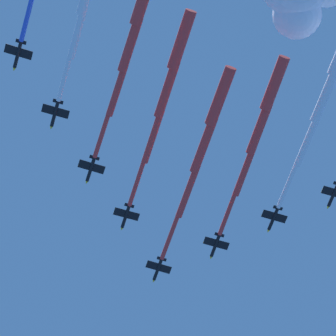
{
  "coord_description": "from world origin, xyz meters",
  "views": [
    {
      "loc": [
        -91.69,
        -4.04,
        -35.01
      ],
      "look_at": [
        0.0,
        0.0,
        189.47
      ],
      "focal_mm": 82.28,
      "sensor_mm": 36.0,
      "label": 1
    }
  ],
  "objects_px": {
    "jet_port_mid": "(130,43)",
    "jet_starboard_inner": "(259,127)",
    "jet_starboard_mid": "(326,93)",
    "jet_port_inner": "(167,87)",
    "jet_lead": "(204,143)"
  },
  "relations": [
    {
      "from": "jet_starboard_mid",
      "to": "jet_port_mid",
      "type": "bearing_deg",
      "value": 107.78
    },
    {
      "from": "jet_lead",
      "to": "jet_starboard_inner",
      "type": "distance_m",
      "value": 17.68
    },
    {
      "from": "jet_port_inner",
      "to": "jet_starboard_mid",
      "type": "xyz_separation_m",
      "value": [
        4.0,
        -48.38,
        0.19
      ]
    },
    {
      "from": "jet_port_mid",
      "to": "jet_starboard_mid",
      "type": "distance_m",
      "value": 61.65
    },
    {
      "from": "jet_port_mid",
      "to": "jet_starboard_mid",
      "type": "bearing_deg",
      "value": -72.22
    },
    {
      "from": "jet_starboard_inner",
      "to": "jet_port_mid",
      "type": "relative_size",
      "value": 1.03
    },
    {
      "from": "jet_port_mid",
      "to": "jet_lead",
      "type": "bearing_deg",
      "value": -33.03
    },
    {
      "from": "jet_port_mid",
      "to": "jet_starboard_inner",
      "type": "bearing_deg",
      "value": -53.69
    },
    {
      "from": "jet_starboard_inner",
      "to": "jet_starboard_mid",
      "type": "relative_size",
      "value": 0.97
    },
    {
      "from": "jet_lead",
      "to": "jet_starboard_mid",
      "type": "distance_m",
      "value": 40.14
    },
    {
      "from": "jet_port_inner",
      "to": "jet_port_mid",
      "type": "bearing_deg",
      "value": 145.34
    },
    {
      "from": "jet_port_mid",
      "to": "jet_starboard_mid",
      "type": "height_order",
      "value": "jet_starboard_mid"
    },
    {
      "from": "jet_port_inner",
      "to": "jet_starboard_inner",
      "type": "height_order",
      "value": "jet_port_inner"
    },
    {
      "from": "jet_starboard_inner",
      "to": "jet_starboard_mid",
      "type": "bearing_deg",
      "value": -114.06
    },
    {
      "from": "jet_port_inner",
      "to": "jet_port_mid",
      "type": "xyz_separation_m",
      "value": [
        -14.8,
        10.23,
        -3.1
      ]
    }
  ]
}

